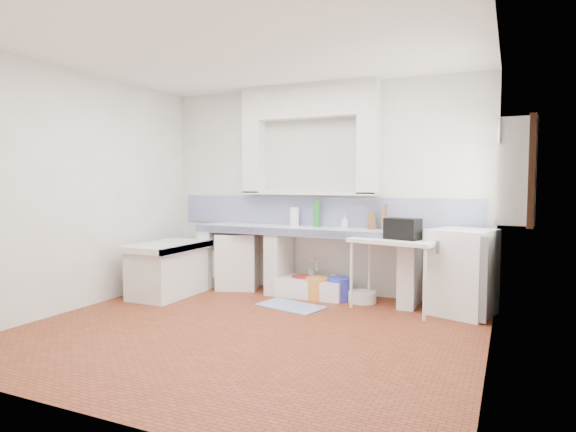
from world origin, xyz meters
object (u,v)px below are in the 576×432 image
at_px(stove, 238,261).
at_px(sink, 312,288).
at_px(side_table, 395,274).
at_px(fridge, 462,272).

xyz_separation_m(stove, sink, (1.15, -0.05, -0.28)).
xyz_separation_m(sink, side_table, (1.13, -0.21, 0.31)).
xyz_separation_m(stove, side_table, (2.28, -0.26, 0.03)).
bearing_deg(fridge, side_table, -152.16).
distance_m(sink, fridge, 1.90).
distance_m(stove, sink, 1.18).
relative_size(side_table, fridge, 1.04).
bearing_deg(side_table, sink, -178.17).
distance_m(side_table, fridge, 0.75).
xyz_separation_m(side_table, fridge, (0.73, 0.13, 0.07)).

